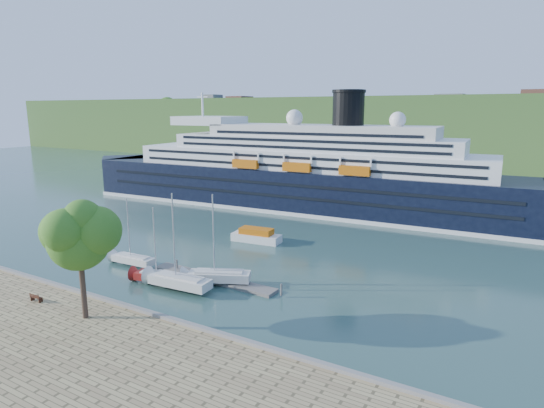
{
  "coord_description": "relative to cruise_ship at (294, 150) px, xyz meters",
  "views": [
    {
      "loc": [
        36.77,
        -28.58,
        19.77
      ],
      "look_at": [
        2.99,
        30.0,
        5.58
      ],
      "focal_mm": 30.0,
      "sensor_mm": 36.0,
      "label": 1
    }
  ],
  "objects": [
    {
      "name": "quay_coping",
      "position": [
        4.76,
        -52.49,
        -10.5
      ],
      "size": [
        220.0,
        0.5,
        0.3
      ],
      "primitive_type": "cube",
      "color": "slate",
      "rests_on": "promenade"
    },
    {
      "name": "sailboat_extra",
      "position": [
        9.05,
        -44.95,
        -6.42
      ],
      "size": [
        8.24,
        2.81,
        10.46
      ],
      "primitive_type": null,
      "rotation": [
        0.0,
        0.0,
        0.07
      ],
      "color": "silver",
      "rests_on": "ground"
    },
    {
      "name": "tender_launch",
      "position": [
        6.33,
        -24.57,
        -10.6
      ],
      "size": [
        7.82,
        3.36,
        2.1
      ],
      "primitive_type": null,
      "rotation": [
        0.0,
        0.0,
        0.1
      ],
      "color": "#C65F0B",
      "rests_on": "ground"
    },
    {
      "name": "sailboat_red",
      "position": [
        5.83,
        -44.66,
        -7.33
      ],
      "size": [
        6.93,
        3.14,
        8.64
      ],
      "primitive_type": null,
      "rotation": [
        0.0,
        0.0,
        0.2
      ],
      "color": "maroon",
      "rests_on": "ground"
    },
    {
      "name": "park_bench",
      "position": [
        0.12,
        -55.99,
        -10.2
      ],
      "size": [
        1.44,
        0.69,
        0.89
      ],
      "primitive_type": null,
      "rotation": [
        0.0,
        0.0,
        0.08
      ],
      "color": "#4B2315",
      "rests_on": "promenade"
    },
    {
      "name": "floating_pontoon",
      "position": [
        10.23,
        -40.6,
        -11.46
      ],
      "size": [
        17.01,
        2.63,
        0.38
      ],
      "primitive_type": null,
      "rotation": [
        0.0,
        0.0,
        -0.03
      ],
      "color": "gray",
      "rests_on": "ground"
    },
    {
      "name": "ground",
      "position": [
        4.76,
        -52.29,
        -11.65
      ],
      "size": [
        400.0,
        400.0,
        0.0
      ],
      "primitive_type": "plane",
      "color": "#284741",
      "rests_on": "ground"
    },
    {
      "name": "sailboat_white_far",
      "position": [
        11.79,
        -41.36,
        -6.62
      ],
      "size": [
        7.99,
        5.23,
        10.07
      ],
      "primitive_type": null,
      "rotation": [
        0.0,
        0.0,
        0.43
      ],
      "color": "silver",
      "rests_on": "ground"
    },
    {
      "name": "sailboat_white_near",
      "position": [
        -1.54,
        -41.75,
        -7.39
      ],
      "size": [
        6.69,
        2.17,
        8.53
      ],
      "primitive_type": null,
      "rotation": [
        0.0,
        0.0,
        0.05
      ],
      "color": "silver",
      "rests_on": "ground"
    },
    {
      "name": "far_hillside",
      "position": [
        4.76,
        92.71,
        0.35
      ],
      "size": [
        400.0,
        50.0,
        24.0
      ],
      "primitive_type": "cube",
      "color": "#2B4E1F",
      "rests_on": "ground"
    },
    {
      "name": "cruise_ship",
      "position": [
        0.0,
        0.0,
        0.0
      ],
      "size": [
        104.43,
        20.68,
        23.3
      ],
      "primitive_type": null,
      "rotation": [
        0.0,
        0.0,
        0.05
      ],
      "color": "black",
      "rests_on": "ground"
    },
    {
      "name": "promenade_tree",
      "position": [
        7.39,
        -55.93,
        -4.62
      ],
      "size": [
        7.28,
        7.28,
        12.07
      ],
      "primitive_type": null,
      "color": "#30671B",
      "rests_on": "promenade"
    }
  ]
}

